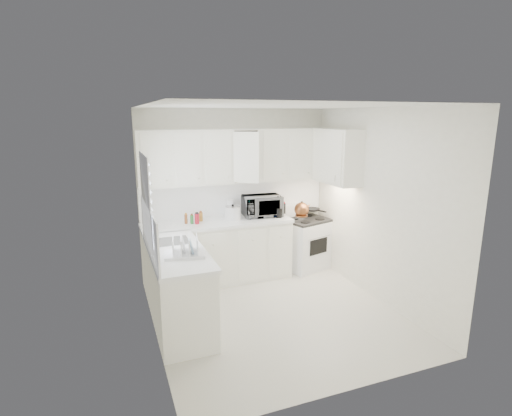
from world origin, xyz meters
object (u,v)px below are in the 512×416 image
stove (306,237)px  tea_kettle (302,208)px  rice_cooker (233,212)px  dish_rack (184,245)px  microwave (262,204)px  utensil_crock (279,206)px

stove → tea_kettle: bearing=-154.4°
rice_cooker → dish_rack: 1.67m
stove → rice_cooker: rice_cooker is taller
microwave → dish_rack: bearing=-132.5°
microwave → rice_cooker: microwave is taller
tea_kettle → utensil_crock: 0.38m
tea_kettle → microwave: (-0.58, 0.22, 0.08)m
stove → tea_kettle: (-0.18, -0.16, 0.53)m
utensil_crock → microwave: bearing=139.3°
microwave → dish_rack: 2.04m
stove → dish_rack: bearing=-165.6°
tea_kettle → rice_cooker: (-1.08, 0.17, -0.00)m
stove → dish_rack: 2.67m
stove → tea_kettle: size_ratio=3.80×
stove → dish_rack: (-2.26, -1.33, 0.53)m
tea_kettle → dish_rack: size_ratio=0.64×
tea_kettle → rice_cooker: size_ratio=1.20×
stove → utensil_crock: (-0.55, -0.12, 0.59)m
rice_cooker → utensil_crock: (0.71, -0.13, 0.06)m
utensil_crock → dish_rack: (-1.70, -1.20, -0.05)m
tea_kettle → dish_rack: (-2.08, -1.17, 0.00)m
dish_rack → tea_kettle: bearing=39.6°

